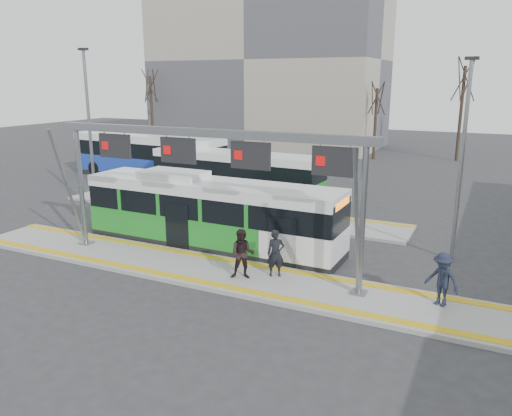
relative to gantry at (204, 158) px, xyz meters
The scene contains 18 objects.
ground 4.32m from the gantry, 36.20° to the right, with size 120.00×120.00×0.00m, color #2D2D30.
platform_main 4.25m from the gantry, 36.20° to the right, with size 22.00×3.00×0.15m, color gray.
platform_second 9.55m from the gantry, 115.25° to the left, with size 20.00×3.00×0.15m, color gray.
tactile_main 4.16m from the gantry, 36.20° to the right, with size 22.00×2.65×0.02m.
tactile_second 10.47m from the gantry, 112.32° to the left, with size 20.00×0.35×0.02m.
gantry is the anchor object (origin of this frame).
apartment_block 38.58m from the gantry, 110.90° to the left, with size 24.50×12.50×18.40m.
hero_bus 4.01m from the gantry, 117.27° to the left, with size 11.55×2.58×3.16m.
bg_bus_green 12.75m from the gantry, 112.92° to the left, with size 11.18×2.98×2.76m.
bg_bus_blue 19.73m from the gantry, 134.02° to the left, with size 12.34×3.43×3.18m.
passenger_a 4.29m from the gantry, ahead, with size 0.62×0.41×1.71m, color black.
passenger_b 3.73m from the gantry, 14.43° to the right, with size 0.88×0.68×1.81m, color black.
passenger_c 9.01m from the gantry, ahead, with size 1.12×0.65×1.74m, color #1B2031.
tree_left 30.44m from the gantry, 91.24° to the left, with size 1.40×1.40×7.18m.
tree_mid 33.42m from the gantry, 79.12° to the left, with size 1.40×1.40×9.33m.
tree_far 37.17m from the gantry, 130.22° to the left, with size 1.40×1.40×8.44m.
lamp_west 11.05m from the gantry, 154.56° to the left, with size 0.50×0.25×8.61m.
lamp_east 9.83m from the gantry, 32.34° to the left, with size 0.50×0.25×7.86m.
Camera 1 is at (9.13, -15.01, 7.02)m, focal length 35.00 mm.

